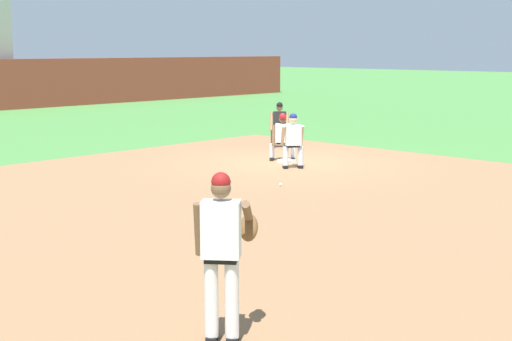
# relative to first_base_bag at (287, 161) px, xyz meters

# --- Properties ---
(ground_plane) EXTENTS (160.00, 160.00, 0.00)m
(ground_plane) POSITION_rel_first_base_bag_xyz_m (0.00, 0.00, -0.04)
(ground_plane) COLOR #47843D
(infield_dirt_patch) EXTENTS (18.00, 18.00, 0.01)m
(infield_dirt_patch) POSITION_rel_first_base_bag_xyz_m (-4.86, -3.82, -0.04)
(infield_dirt_patch) COLOR #936B47
(infield_dirt_patch) RESTS_ON ground
(first_base_bag) EXTENTS (0.38, 0.38, 0.09)m
(first_base_bag) POSITION_rel_first_base_bag_xyz_m (0.00, 0.00, 0.00)
(first_base_bag) COLOR white
(first_base_bag) RESTS_ON ground
(baseball) EXTENTS (0.07, 0.07, 0.07)m
(baseball) POSITION_rel_first_base_bag_xyz_m (-2.66, -2.16, -0.01)
(baseball) COLOR white
(baseball) RESTS_ON ground
(pitcher) EXTENTS (0.85, 0.57, 1.86)m
(pitcher) POSITION_rel_first_base_bag_xyz_m (-9.68, -7.62, 1.01)
(pitcher) COLOR black
(pitcher) RESTS_ON ground
(first_baseman) EXTENTS (0.77, 1.07, 1.34)m
(first_baseman) POSITION_rel_first_base_bag_xyz_m (0.16, 0.28, 0.69)
(first_baseman) COLOR black
(first_baseman) RESTS_ON ground
(baserunner) EXTENTS (0.68, 0.66, 1.46)m
(baserunner) POSITION_rel_first_base_bag_xyz_m (-0.61, -0.76, 0.75)
(baserunner) COLOR black
(baserunner) RESTS_ON ground
(umpire) EXTENTS (0.66, 0.68, 1.46)m
(umpire) POSITION_rel_first_base_bag_xyz_m (2.07, 2.13, 0.75)
(umpire) COLOR black
(umpire) RESTS_ON ground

